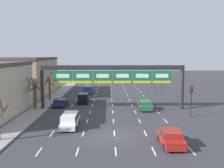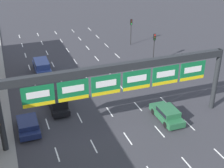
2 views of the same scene
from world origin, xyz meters
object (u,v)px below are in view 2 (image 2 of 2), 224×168
(sign_gantry, at_px, (121,77))
(traffic_light_near_gantry, at_px, (154,42))
(car_navy, at_px, (28,125))
(car_green, at_px, (167,114))
(suv_blue, at_px, (42,66))
(suv_black, at_px, (58,102))
(traffic_light_far_end, at_px, (131,27))

(sign_gantry, distance_m, traffic_light_near_gantry, 17.45)
(car_navy, relative_size, traffic_light_near_gantry, 0.92)
(car_green, distance_m, suv_blue, 19.16)
(sign_gantry, relative_size, suv_black, 5.22)
(sign_gantry, height_order, suv_black, sign_gantry)
(suv_black, height_order, car_navy, suv_black)
(suv_black, bearing_deg, sign_gantry, -47.11)
(suv_black, distance_m, traffic_light_far_end, 22.83)
(sign_gantry, height_order, car_green, sign_gantry)
(car_green, relative_size, traffic_light_near_gantry, 1.03)
(suv_blue, distance_m, car_navy, 13.90)
(traffic_light_near_gantry, bearing_deg, sign_gantry, -127.57)
(traffic_light_near_gantry, bearing_deg, traffic_light_far_end, 90.04)
(suv_black, height_order, suv_blue, suv_blue)
(suv_black, height_order, traffic_light_far_end, traffic_light_far_end)
(sign_gantry, relative_size, traffic_light_far_end, 5.06)
(car_green, distance_m, traffic_light_far_end, 23.22)
(traffic_light_near_gantry, xyz_separation_m, traffic_light_far_end, (-0.01, 8.27, 0.02))
(car_green, bearing_deg, traffic_light_near_gantry, 68.41)
(sign_gantry, relative_size, car_navy, 5.54)
(traffic_light_near_gantry, relative_size, traffic_light_far_end, 0.99)
(suv_blue, bearing_deg, suv_black, -89.45)
(car_green, bearing_deg, suv_blue, 121.67)
(car_green, relative_size, suv_black, 1.05)
(sign_gantry, xyz_separation_m, suv_black, (-5.01, 5.40, -4.53))
(suv_black, relative_size, traffic_light_far_end, 0.97)
(sign_gantry, height_order, traffic_light_far_end, sign_gantry)
(sign_gantry, bearing_deg, car_green, -5.10)
(sign_gantry, xyz_separation_m, traffic_light_far_end, (10.54, 21.97, -2.33))
(car_green, xyz_separation_m, traffic_light_near_gantry, (5.60, 14.14, 2.34))
(suv_blue, bearing_deg, car_green, -58.33)
(car_green, relative_size, car_navy, 1.11)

